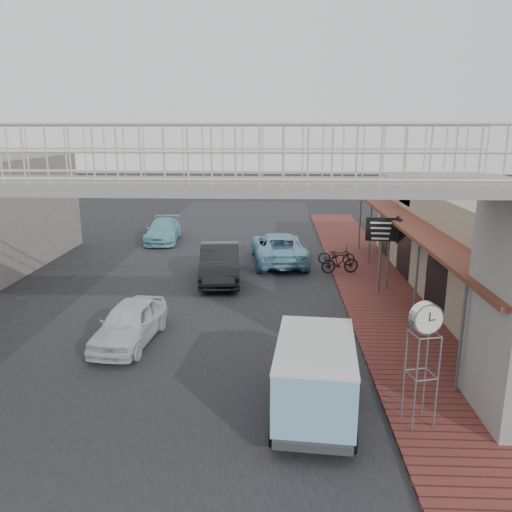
# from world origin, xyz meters

# --- Properties ---
(ground) EXTENTS (120.00, 120.00, 0.00)m
(ground) POSITION_xyz_m (0.00, 0.00, 0.00)
(ground) COLOR black
(ground) RESTS_ON ground
(road_strip) EXTENTS (10.00, 60.00, 0.01)m
(road_strip) POSITION_xyz_m (0.00, 0.00, 0.01)
(road_strip) COLOR black
(road_strip) RESTS_ON ground
(sidewalk) EXTENTS (3.00, 40.00, 0.10)m
(sidewalk) POSITION_xyz_m (6.50, 3.00, 0.05)
(sidewalk) COLOR maroon
(sidewalk) RESTS_ON ground
(shophouse_row) EXTENTS (7.20, 18.00, 4.00)m
(shophouse_row) POSITION_xyz_m (10.97, 4.00, 2.01)
(shophouse_row) COLOR gray
(shophouse_row) RESTS_ON ground
(footbridge) EXTENTS (16.40, 2.40, 6.34)m
(footbridge) POSITION_xyz_m (0.00, -4.00, 3.18)
(footbridge) COLOR gray
(footbridge) RESTS_ON ground
(white_hatchback) EXTENTS (1.79, 3.76, 1.24)m
(white_hatchback) POSITION_xyz_m (-1.87, -0.32, 0.62)
(white_hatchback) COLOR silver
(white_hatchback) RESTS_ON ground
(dark_sedan) EXTENTS (2.03, 4.74, 1.52)m
(dark_sedan) POSITION_xyz_m (0.12, 6.19, 0.76)
(dark_sedan) COLOR black
(dark_sedan) RESTS_ON ground
(angkot_curb) EXTENTS (2.95, 5.44, 1.45)m
(angkot_curb) POSITION_xyz_m (2.60, 9.28, 0.72)
(angkot_curb) COLOR #76B0CC
(angkot_curb) RESTS_ON ground
(angkot_far) EXTENTS (2.08, 4.43, 1.25)m
(angkot_far) POSITION_xyz_m (-4.00, 13.68, 0.62)
(angkot_far) COLOR #73BBC8
(angkot_far) RESTS_ON ground
(angkot_van) EXTENTS (2.01, 3.87, 1.83)m
(angkot_van) POSITION_xyz_m (3.39, -4.08, 1.16)
(angkot_van) COLOR black
(angkot_van) RESTS_ON ground
(motorcycle_near) EXTENTS (1.75, 0.76, 0.89)m
(motorcycle_near) POSITION_xyz_m (5.31, 8.54, 0.55)
(motorcycle_near) COLOR black
(motorcycle_near) RESTS_ON sidewalk
(motorcycle_far) EXTENTS (1.72, 0.74, 1.00)m
(motorcycle_far) POSITION_xyz_m (5.30, 7.14, 0.60)
(motorcycle_far) COLOR black
(motorcycle_far) RESTS_ON sidewalk
(street_clock) EXTENTS (0.70, 0.63, 2.74)m
(street_clock) POSITION_xyz_m (5.58, -4.44, 2.37)
(street_clock) COLOR #59595B
(street_clock) RESTS_ON sidewalk
(arrow_sign) EXTENTS (1.79, 1.15, 3.05)m
(arrow_sign) POSITION_xyz_m (7.22, 4.42, 2.56)
(arrow_sign) COLOR #59595B
(arrow_sign) RESTS_ON sidewalk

